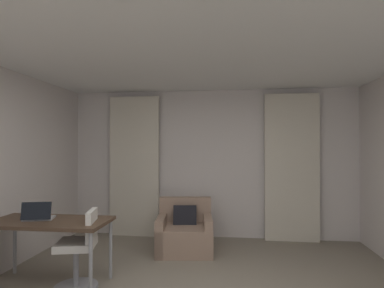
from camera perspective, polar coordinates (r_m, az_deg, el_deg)
wall_window at (r=5.67m, az=3.47°, el=-3.50°), size 5.12×0.06×2.60m
ceiling at (r=2.84m, az=-0.57°, el=20.91°), size 5.12×6.12×0.06m
curtain_left_panel at (r=5.79m, az=-10.36°, el=-3.92°), size 0.90×0.06×2.50m
curtain_right_panel at (r=5.62m, az=17.54°, el=-4.01°), size 0.90×0.06×2.50m
armchair at (r=5.03m, az=-1.31°, el=-15.82°), size 0.91×0.85×0.78m
desk at (r=4.10m, az=-24.35°, el=-13.26°), size 1.36×0.65×0.75m
desk_chair at (r=3.95m, az=-19.58°, el=-18.19°), size 0.48×0.48×0.88m
laptop at (r=4.15m, az=-25.98°, el=-11.58°), size 0.38×0.33×0.22m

